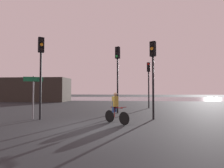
% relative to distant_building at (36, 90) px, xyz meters
% --- Properties ---
extents(ground_plane, '(120.00, 120.00, 0.00)m').
position_rel_distant_building_xyz_m(ground_plane, '(12.69, -18.31, -1.81)').
color(ground_plane, black).
extents(water_strip, '(80.00, 16.00, 0.01)m').
position_rel_distant_building_xyz_m(water_strip, '(12.69, 10.00, -1.81)').
color(water_strip, slate).
rests_on(water_strip, ground).
extents(distant_building, '(10.05, 4.00, 3.63)m').
position_rel_distant_building_xyz_m(distant_building, '(0.00, 0.00, 0.00)').
color(distant_building, '#2D2823').
rests_on(distant_building, ground).
extents(traffic_light_far_right, '(0.35, 0.37, 4.45)m').
position_rel_distant_building_xyz_m(traffic_light_far_right, '(16.39, -8.98, 1.28)').
color(traffic_light_far_right, black).
rests_on(traffic_light_far_right, ground).
extents(traffic_light_center, '(0.40, 0.42, 5.07)m').
position_rel_distant_building_xyz_m(traffic_light_center, '(13.58, -12.88, 1.67)').
color(traffic_light_center, black).
rests_on(traffic_light_center, ground).
extents(traffic_light_near_left, '(0.41, 0.42, 4.92)m').
position_rel_distant_building_xyz_m(traffic_light_near_left, '(9.16, -16.19, 1.58)').
color(traffic_light_near_left, black).
rests_on(traffic_light_near_left, ground).
extents(traffic_light_near_right, '(0.40, 0.42, 4.69)m').
position_rel_distant_building_xyz_m(traffic_light_near_right, '(15.87, -15.53, 1.43)').
color(traffic_light_near_right, black).
rests_on(traffic_light_near_right, ground).
extents(direction_sign_post, '(1.01, 0.50, 2.60)m').
position_rel_distant_building_xyz_m(direction_sign_post, '(8.65, -16.08, -0.12)').
color(direction_sign_post, slate).
rests_on(direction_sign_post, ground).
extents(cyclist, '(1.34, 1.13, 1.62)m').
position_rel_distant_building_xyz_m(cyclist, '(13.72, -17.01, -0.99)').
color(cyclist, black).
rests_on(cyclist, ground).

